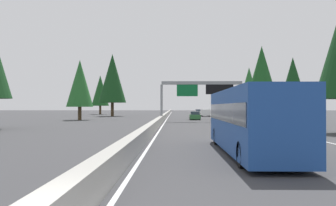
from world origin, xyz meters
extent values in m
plane|color=#38383A|center=(60.00, 0.00, 0.00)|extent=(320.00, 320.00, 0.00)
cube|color=#9E9B93|center=(80.00, 0.30, 0.45)|extent=(180.00, 0.56, 0.90)
cube|color=silver|center=(70.00, -11.52, 0.01)|extent=(160.00, 0.16, 0.01)
cube|color=silver|center=(70.00, -0.25, 0.01)|extent=(160.00, 0.16, 0.01)
cylinder|color=gray|center=(48.25, 0.30, 2.85)|extent=(0.36, 0.36, 5.70)
cylinder|color=gray|center=(48.25, -12.02, 2.85)|extent=(0.36, 0.36, 5.70)
cube|color=gray|center=(48.25, -5.86, 5.95)|extent=(0.50, 12.32, 0.50)
cube|color=#0C602D|center=(48.10, -3.64, 4.85)|extent=(0.12, 3.20, 1.90)
cube|color=black|center=(48.10, -8.57, 4.95)|extent=(0.16, 4.20, 1.50)
cube|color=#1E4793|center=(12.13, -5.36, 1.65)|extent=(11.50, 2.50, 2.90)
cube|color=#2D3847|center=(12.13, -5.36, 2.01)|extent=(11.04, 2.55, 0.84)
cylinder|color=black|center=(16.15, -4.26, 0.50)|extent=(1.00, 0.30, 1.00)
cylinder|color=black|center=(16.15, -6.46, 0.50)|extent=(1.00, 0.30, 1.00)
cylinder|color=black|center=(8.10, -4.26, 0.50)|extent=(1.00, 0.30, 1.00)
cylinder|color=black|center=(8.10, -6.46, 0.50)|extent=(1.00, 0.30, 1.00)
cube|color=red|center=(35.55, -8.91, 0.53)|extent=(4.40, 1.80, 0.76)
cube|color=#2D3847|center=(35.33, -8.91, 1.19)|extent=(2.46, 1.51, 0.56)
cylinder|color=black|center=(36.96, -8.12, 0.32)|extent=(0.64, 0.22, 0.64)
cylinder|color=black|center=(36.96, -9.70, 0.32)|extent=(0.64, 0.22, 0.64)
cylinder|color=black|center=(34.14, -8.12, 0.32)|extent=(0.64, 0.22, 0.64)
cylinder|color=black|center=(34.14, -9.70, 0.32)|extent=(0.64, 0.22, 0.64)
cube|color=#2D6B38|center=(56.46, -5.27, 0.53)|extent=(4.40, 1.80, 0.76)
cube|color=#2D3847|center=(56.24, -5.27, 1.19)|extent=(2.46, 1.51, 0.56)
cylinder|color=black|center=(57.87, -4.48, 0.32)|extent=(0.64, 0.22, 0.64)
cylinder|color=black|center=(57.87, -6.06, 0.32)|extent=(0.64, 0.22, 0.64)
cylinder|color=black|center=(55.05, -4.48, 0.32)|extent=(0.64, 0.22, 0.64)
cylinder|color=black|center=(55.05, -6.06, 0.32)|extent=(0.64, 0.22, 0.64)
cube|color=white|center=(105.96, -9.13, 0.53)|extent=(4.40, 1.80, 0.76)
cube|color=#2D3847|center=(105.74, -9.13, 1.19)|extent=(2.46, 1.51, 0.56)
cylinder|color=black|center=(107.37, -8.34, 0.32)|extent=(0.64, 0.22, 0.64)
cylinder|color=black|center=(107.37, -9.92, 0.32)|extent=(0.64, 0.22, 0.64)
cylinder|color=black|center=(104.56, -8.34, 0.32)|extent=(0.64, 0.22, 0.64)
cylinder|color=black|center=(104.56, -9.92, 0.32)|extent=(0.64, 0.22, 0.64)
cube|color=silver|center=(53.76, -9.16, 0.61)|extent=(5.60, 2.00, 0.70)
cube|color=silver|center=(54.77, -9.16, 1.41)|extent=(2.24, 1.84, 0.90)
cube|color=#2D3847|center=(54.77, -9.16, 1.50)|extent=(2.02, 1.92, 0.41)
cylinder|color=black|center=(55.61, -8.30, 0.40)|extent=(0.80, 0.28, 0.80)
cylinder|color=black|center=(55.61, -10.02, 0.40)|extent=(0.80, 0.28, 0.80)
cylinder|color=black|center=(51.91, -8.30, 0.40)|extent=(0.80, 0.28, 0.80)
cylinder|color=black|center=(51.91, -10.02, 0.40)|extent=(0.80, 0.28, 0.80)
cube|color=white|center=(77.80, -9.01, 0.97)|extent=(5.00, 1.95, 1.44)
cube|color=#2D3847|center=(75.50, -9.01, 1.22)|extent=(0.08, 1.48, 0.56)
cylinder|color=black|center=(79.50, -8.15, 0.35)|extent=(0.70, 0.24, 0.70)
cylinder|color=black|center=(79.50, -9.86, 0.35)|extent=(0.70, 0.24, 0.70)
cylinder|color=black|center=(76.10, -8.15, 0.35)|extent=(0.70, 0.24, 0.70)
cylinder|color=black|center=(76.10, -9.86, 0.35)|extent=(0.70, 0.24, 0.70)
cylinder|color=#4C3823|center=(39.93, -16.94, 0.95)|extent=(0.57, 0.57, 1.91)
cone|color=#143D19|center=(39.93, -16.94, 5.29)|extent=(3.81, 3.81, 6.76)
cylinder|color=#4C3823|center=(64.80, -19.18, 1.60)|extent=(0.71, 0.71, 3.19)
cone|color=#194C1E|center=(64.80, -19.18, 8.85)|extent=(6.38, 6.38, 11.32)
cylinder|color=#4C3823|center=(86.01, -21.19, 1.39)|extent=(0.66, 0.66, 2.77)
cone|color=#236028|center=(86.01, -21.19, 7.68)|extent=(5.54, 5.54, 9.82)
cylinder|color=#4C3823|center=(54.35, 14.62, 1.14)|extent=(0.61, 0.61, 2.29)
cone|color=#236028|center=(54.35, 14.62, 6.34)|extent=(4.57, 4.57, 8.10)
cylinder|color=#4C3823|center=(78.18, 13.32, 1.65)|extent=(0.72, 0.72, 3.31)
cone|color=#143D19|center=(78.18, 13.32, 9.18)|extent=(6.62, 6.62, 11.73)
cylinder|color=#4C3823|center=(98.65, 20.68, 1.29)|extent=(0.64, 0.64, 2.59)
cone|color=#194C1E|center=(98.65, 20.68, 7.18)|extent=(5.18, 5.18, 9.18)
camera|label=1|loc=(-4.85, -1.74, 2.28)|focal=37.04mm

